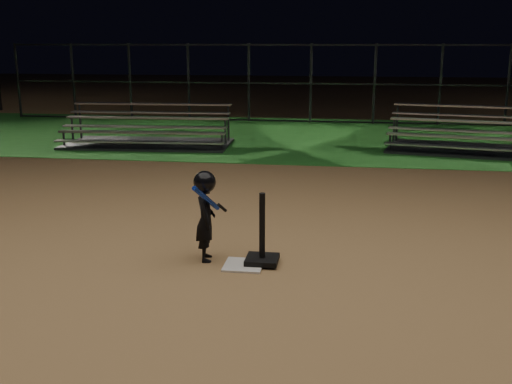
# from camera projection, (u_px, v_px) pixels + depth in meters

# --- Properties ---
(ground) EXTENTS (80.00, 80.00, 0.00)m
(ground) POSITION_uv_depth(u_px,v_px,m) (244.00, 266.00, 7.09)
(ground) COLOR olive
(ground) RESTS_ON ground
(grass_strip) EXTENTS (60.00, 8.00, 0.01)m
(grass_strip) POSITION_uv_depth(u_px,v_px,m) (303.00, 137.00, 16.69)
(grass_strip) COLOR #1E5E1E
(grass_strip) RESTS_ON ground
(home_plate) EXTENTS (0.45, 0.45, 0.02)m
(home_plate) POSITION_uv_depth(u_px,v_px,m) (244.00, 265.00, 7.09)
(home_plate) COLOR beige
(home_plate) RESTS_ON ground
(batting_tee) EXTENTS (0.38, 0.38, 0.84)m
(batting_tee) POSITION_uv_depth(u_px,v_px,m) (262.00, 249.00, 7.12)
(batting_tee) COLOR black
(batting_tee) RESTS_ON home_plate
(child_batter) EXTENTS (0.41, 0.62, 1.10)m
(child_batter) POSITION_uv_depth(u_px,v_px,m) (205.00, 213.00, 7.16)
(child_batter) COLOR black
(child_batter) RESTS_ON ground
(bleacher_left) EXTENTS (4.20, 2.20, 1.01)m
(bleacher_left) POSITION_uv_depth(u_px,v_px,m) (148.00, 137.00, 15.24)
(bleacher_left) COLOR #B5B5BA
(bleacher_left) RESTS_ON ground
(bleacher_right) EXTENTS (4.56, 2.86, 1.04)m
(bleacher_right) POSITION_uv_depth(u_px,v_px,m) (480.00, 143.00, 14.30)
(bleacher_right) COLOR silver
(bleacher_right) RESTS_ON ground
(backstop_fence) EXTENTS (20.08, 0.08, 2.50)m
(backstop_fence) POSITION_uv_depth(u_px,v_px,m) (311.00, 84.00, 19.27)
(backstop_fence) COLOR #38383D
(backstop_fence) RESTS_ON ground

